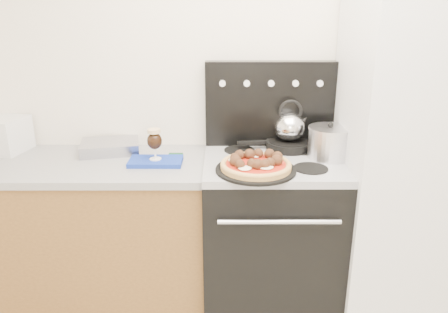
{
  "coord_description": "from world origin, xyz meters",
  "views": [
    {
      "loc": [
        -0.2,
        -1.09,
        1.73
      ],
      "look_at": [
        -0.19,
        1.05,
        0.98
      ],
      "focal_mm": 35.0,
      "sensor_mm": 36.0,
      "label": 1
    }
  ],
  "objects_px": {
    "pizza_pan": "(256,170)",
    "skillet": "(289,145)",
    "oven_mitt": "(156,161)",
    "beer_glass": "(155,144)",
    "tea_kettle": "(290,124)",
    "base_cabinet": "(84,235)",
    "pizza": "(256,164)",
    "stove_body": "(270,236)",
    "fridge": "(402,155)",
    "stock_pot": "(329,143)"
  },
  "relations": [
    {
      "from": "stock_pot",
      "to": "stove_body",
      "type": "bearing_deg",
      "value": -175.54
    },
    {
      "from": "base_cabinet",
      "to": "pizza_pan",
      "type": "distance_m",
      "value": 1.13
    },
    {
      "from": "pizza",
      "to": "skillet",
      "type": "relative_size",
      "value": 1.35
    },
    {
      "from": "stock_pot",
      "to": "beer_glass",
      "type": "bearing_deg",
      "value": -177.67
    },
    {
      "from": "pizza",
      "to": "beer_glass",
      "type": "bearing_deg",
      "value": 163.12
    },
    {
      "from": "tea_kettle",
      "to": "pizza",
      "type": "bearing_deg",
      "value": -113.2
    },
    {
      "from": "base_cabinet",
      "to": "pizza",
      "type": "distance_m",
      "value": 1.15
    },
    {
      "from": "beer_glass",
      "to": "fridge",
      "type": "bearing_deg",
      "value": -0.43
    },
    {
      "from": "beer_glass",
      "to": "pizza_pan",
      "type": "bearing_deg",
      "value": -16.88
    },
    {
      "from": "pizza_pan",
      "to": "skillet",
      "type": "relative_size",
      "value": 1.55
    },
    {
      "from": "tea_kettle",
      "to": "stock_pot",
      "type": "xyz_separation_m",
      "value": [
        0.2,
        -0.16,
        -0.07
      ]
    },
    {
      "from": "pizza_pan",
      "to": "skillet",
      "type": "bearing_deg",
      "value": 58.67
    },
    {
      "from": "stove_body",
      "to": "pizza_pan",
      "type": "distance_m",
      "value": 0.53
    },
    {
      "from": "tea_kettle",
      "to": "stove_body",
      "type": "bearing_deg",
      "value": -113.25
    },
    {
      "from": "base_cabinet",
      "to": "pizza",
      "type": "bearing_deg",
      "value": -11.53
    },
    {
      "from": "oven_mitt",
      "to": "tea_kettle",
      "type": "distance_m",
      "value": 0.8
    },
    {
      "from": "skillet",
      "to": "tea_kettle",
      "type": "xyz_separation_m",
      "value": [
        0.0,
        0.0,
        0.13
      ]
    },
    {
      "from": "oven_mitt",
      "to": "tea_kettle",
      "type": "bearing_deg",
      "value": 14.57
    },
    {
      "from": "skillet",
      "to": "oven_mitt",
      "type": "bearing_deg",
      "value": -165.43
    },
    {
      "from": "base_cabinet",
      "to": "pizza",
      "type": "relative_size",
      "value": 4.01
    },
    {
      "from": "pizza_pan",
      "to": "pizza",
      "type": "xyz_separation_m",
      "value": [
        0.0,
        0.0,
        0.03
      ]
    },
    {
      "from": "stove_body",
      "to": "tea_kettle",
      "type": "height_order",
      "value": "tea_kettle"
    },
    {
      "from": "fridge",
      "to": "skillet",
      "type": "distance_m",
      "value": 0.62
    },
    {
      "from": "fridge",
      "to": "tea_kettle",
      "type": "xyz_separation_m",
      "value": [
        -0.59,
        0.21,
        0.12
      ]
    },
    {
      "from": "beer_glass",
      "to": "pizza_pan",
      "type": "height_order",
      "value": "beer_glass"
    },
    {
      "from": "beer_glass",
      "to": "tea_kettle",
      "type": "xyz_separation_m",
      "value": [
        0.76,
        0.2,
        0.06
      ]
    },
    {
      "from": "pizza_pan",
      "to": "fridge",
      "type": "bearing_deg",
      "value": 10.74
    },
    {
      "from": "beer_glass",
      "to": "stock_pot",
      "type": "bearing_deg",
      "value": 2.33
    },
    {
      "from": "base_cabinet",
      "to": "skillet",
      "type": "distance_m",
      "value": 1.33
    },
    {
      "from": "pizza_pan",
      "to": "beer_glass",
      "type": "bearing_deg",
      "value": 163.12
    },
    {
      "from": "base_cabinet",
      "to": "stove_body",
      "type": "bearing_deg",
      "value": -1.3
    },
    {
      "from": "pizza",
      "to": "tea_kettle",
      "type": "height_order",
      "value": "tea_kettle"
    },
    {
      "from": "stove_body",
      "to": "stock_pot",
      "type": "bearing_deg",
      "value": 4.46
    },
    {
      "from": "stove_body",
      "to": "base_cabinet",
      "type": "bearing_deg",
      "value": 178.7
    },
    {
      "from": "beer_glass",
      "to": "stock_pot",
      "type": "xyz_separation_m",
      "value": [
        0.96,
        0.04,
        -0.01
      ]
    },
    {
      "from": "pizza_pan",
      "to": "stock_pot",
      "type": "height_order",
      "value": "stock_pot"
    },
    {
      "from": "oven_mitt",
      "to": "pizza",
      "type": "bearing_deg",
      "value": -16.88
    },
    {
      "from": "base_cabinet",
      "to": "stock_pot",
      "type": "distance_m",
      "value": 1.53
    },
    {
      "from": "stove_body",
      "to": "tea_kettle",
      "type": "relative_size",
      "value": 4.27
    },
    {
      "from": "stove_body",
      "to": "pizza_pan",
      "type": "height_order",
      "value": "pizza_pan"
    },
    {
      "from": "stock_pot",
      "to": "tea_kettle",
      "type": "bearing_deg",
      "value": 141.4
    },
    {
      "from": "skillet",
      "to": "base_cabinet",
      "type": "bearing_deg",
      "value": -172.63
    },
    {
      "from": "beer_glass",
      "to": "pizza_pan",
      "type": "xyz_separation_m",
      "value": [
        0.54,
        -0.16,
        -0.09
      ]
    },
    {
      "from": "oven_mitt",
      "to": "pizza_pan",
      "type": "xyz_separation_m",
      "value": [
        0.54,
        -0.16,
        0.01
      ]
    },
    {
      "from": "fridge",
      "to": "skillet",
      "type": "relative_size",
      "value": 7.11
    },
    {
      "from": "fridge",
      "to": "pizza",
      "type": "bearing_deg",
      "value": -169.26
    },
    {
      "from": "fridge",
      "to": "beer_glass",
      "type": "xyz_separation_m",
      "value": [
        -1.35,
        0.01,
        0.06
      ]
    },
    {
      "from": "oven_mitt",
      "to": "skillet",
      "type": "distance_m",
      "value": 0.78
    },
    {
      "from": "fridge",
      "to": "beer_glass",
      "type": "bearing_deg",
      "value": 179.57
    },
    {
      "from": "fridge",
      "to": "stock_pot",
      "type": "bearing_deg",
      "value": 172.83
    }
  ]
}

